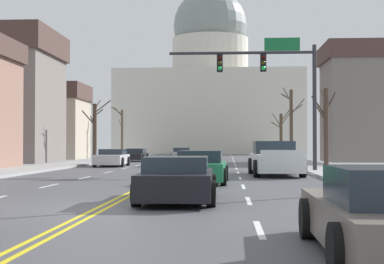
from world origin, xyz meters
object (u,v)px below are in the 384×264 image
Objects in this scene: street_lamp_right at (382,30)px; signal_gantry at (274,76)px; pickup_truck_near_00 at (275,160)px; sedan_near_02 at (178,180)px; sedan_near_01 at (201,168)px; sedan_oncoming_01 at (136,155)px; sedan_oncoming_00 at (112,158)px; sedan_oncoming_02 at (182,154)px.

signal_gantry is at bearing 101.38° from street_lamp_right.
sedan_near_02 is at bearing -105.38° from pickup_truck_near_00.
sedan_near_01 reaches higher than sedan_near_02.
street_lamp_right is at bearing -74.23° from pickup_truck_near_00.
signal_gantry is 1.76× the size of sedan_oncoming_01.
pickup_truck_near_00 is at bearing -47.67° from sedan_oncoming_00.
signal_gantry is 1.72× the size of sedan_oncoming_02.
sedan_oncoming_01 is (-13.26, 33.13, -4.66)m from street_lamp_right.
signal_gantry is at bearing 86.49° from pickup_truck_near_00.
signal_gantry is 1.68× the size of sedan_near_02.
sedan_oncoming_00 reaches higher than sedan_oncoming_02.
sedan_oncoming_02 is at bearing 66.59° from sedan_oncoming_01.
sedan_near_01 is at bearing -67.98° from sedan_oncoming_00.
pickup_truck_near_00 is 1.21× the size of sedan_near_02.
sedan_near_02 is (-3.80, -16.08, -4.62)m from signal_gantry.
sedan_oncoming_01 is 8.88m from sedan_oncoming_02.
sedan_near_01 is 0.99× the size of sedan_oncoming_00.
sedan_oncoming_01 is at bearing 117.41° from signal_gantry.
signal_gantry is 1.74× the size of sedan_near_01.
signal_gantry is 1.71× the size of sedan_oncoming_00.
sedan_oncoming_02 reaches higher than sedan_oncoming_01.
sedan_oncoming_01 is (-10.60, 23.70, -0.21)m from pickup_truck_near_00.
sedan_near_01 is 30.47m from sedan_oncoming_01.
sedan_oncoming_01 is at bearing 103.79° from sedan_near_01.
sedan_oncoming_01 is at bearing 100.72° from sedan_near_02.
sedan_oncoming_00 is at bearing 105.25° from sedan_near_02.
pickup_truck_near_00 is 1.23× the size of sedan_oncoming_02.
pickup_truck_near_00 is 25.96m from sedan_oncoming_01.
street_lamp_right is at bearing 30.67° from sedan_near_02.
street_lamp_right reaches higher than sedan_oncoming_00.
pickup_truck_near_00 is 1.26× the size of sedan_oncoming_01.
sedan_near_02 is 37.52m from sedan_oncoming_01.
street_lamp_right reaches higher than sedan_near_01.
sedan_near_02 reaches higher than sedan_oncoming_01.
sedan_near_02 is (-3.62, -13.16, -0.18)m from pickup_truck_near_00.
street_lamp_right is 8.36m from sedan_near_01.
sedan_near_01 is at bearing -111.77° from signal_gantry.
sedan_near_02 is 25.35m from sedan_oncoming_00.
street_lamp_right is 10.77m from pickup_truck_near_00.
signal_gantry reaches higher than sedan_oncoming_01.
pickup_truck_near_00 reaches higher than sedan_oncoming_02.
sedan_near_01 is 18.54m from sedan_oncoming_00.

